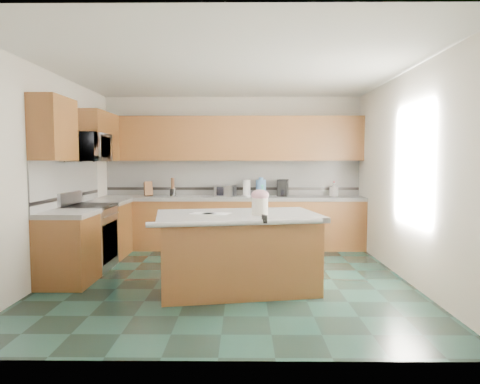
{
  "coord_description": "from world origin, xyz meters",
  "views": [
    {
      "loc": [
        0.2,
        -5.5,
        1.55
      ],
      "look_at": [
        0.15,
        0.35,
        1.12
      ],
      "focal_mm": 32.0,
      "sensor_mm": 36.0,
      "label": 1
    }
  ],
  "objects_px": {
    "island_base": "(238,254)",
    "coffee_maker": "(283,188)",
    "island_top": "(238,216)",
    "toaster_oven": "(225,191)",
    "treat_jar": "(260,206)",
    "knife_block": "(148,189)",
    "soap_bottle_island": "(262,198)"
  },
  "relations": [
    {
      "from": "island_base",
      "to": "coffee_maker",
      "type": "height_order",
      "value": "coffee_maker"
    },
    {
      "from": "island_base",
      "to": "knife_block",
      "type": "distance_m",
      "value": 3.03
    },
    {
      "from": "island_top",
      "to": "treat_jar",
      "type": "height_order",
      "value": "treat_jar"
    },
    {
      "from": "toaster_oven",
      "to": "soap_bottle_island",
      "type": "bearing_deg",
      "value": -56.64
    },
    {
      "from": "treat_jar",
      "to": "island_base",
      "type": "bearing_deg",
      "value": 163.41
    },
    {
      "from": "island_top",
      "to": "treat_jar",
      "type": "relative_size",
      "value": 9.57
    },
    {
      "from": "island_base",
      "to": "coffee_maker",
      "type": "relative_size",
      "value": 6.08
    },
    {
      "from": "treat_jar",
      "to": "toaster_oven",
      "type": "xyz_separation_m",
      "value": [
        -0.52,
        2.61,
        -0.0
      ]
    },
    {
      "from": "island_top",
      "to": "soap_bottle_island",
      "type": "distance_m",
      "value": 0.47
    },
    {
      "from": "treat_jar",
      "to": "knife_block",
      "type": "bearing_deg",
      "value": 135.22
    },
    {
      "from": "soap_bottle_island",
      "to": "knife_block",
      "type": "height_order",
      "value": "soap_bottle_island"
    },
    {
      "from": "island_base",
      "to": "toaster_oven",
      "type": "bearing_deg",
      "value": 85.88
    },
    {
      "from": "treat_jar",
      "to": "toaster_oven",
      "type": "bearing_deg",
      "value": 110.54
    },
    {
      "from": "island_top",
      "to": "treat_jar",
      "type": "xyz_separation_m",
      "value": [
        0.26,
        -0.13,
        0.13
      ]
    },
    {
      "from": "island_base",
      "to": "island_top",
      "type": "height_order",
      "value": "island_top"
    },
    {
      "from": "coffee_maker",
      "to": "toaster_oven",
      "type": "bearing_deg",
      "value": -162.61
    },
    {
      "from": "island_top",
      "to": "toaster_oven",
      "type": "relative_size",
      "value": 5.62
    },
    {
      "from": "island_top",
      "to": "toaster_oven",
      "type": "xyz_separation_m",
      "value": [
        -0.25,
        2.48,
        0.13
      ]
    },
    {
      "from": "island_top",
      "to": "toaster_oven",
      "type": "height_order",
      "value": "toaster_oven"
    },
    {
      "from": "treat_jar",
      "to": "soap_bottle_island",
      "type": "relative_size",
      "value": 0.61
    },
    {
      "from": "toaster_oven",
      "to": "coffee_maker",
      "type": "height_order",
      "value": "coffee_maker"
    },
    {
      "from": "island_base",
      "to": "soap_bottle_island",
      "type": "height_order",
      "value": "soap_bottle_island"
    },
    {
      "from": "soap_bottle_island",
      "to": "knife_block",
      "type": "relative_size",
      "value": 1.29
    },
    {
      "from": "soap_bottle_island",
      "to": "island_top",
      "type": "bearing_deg",
      "value": -116.67
    },
    {
      "from": "coffee_maker",
      "to": "island_top",
      "type": "bearing_deg",
      "value": -91.33
    },
    {
      "from": "coffee_maker",
      "to": "treat_jar",
      "type": "bearing_deg",
      "value": -85.17
    },
    {
      "from": "soap_bottle_island",
      "to": "coffee_maker",
      "type": "xyz_separation_m",
      "value": [
        0.46,
        2.21,
        -0.01
      ]
    },
    {
      "from": "island_base",
      "to": "soap_bottle_island",
      "type": "bearing_deg",
      "value": 34.36
    },
    {
      "from": "island_base",
      "to": "treat_jar",
      "type": "relative_size",
      "value": 9.06
    },
    {
      "from": "island_base",
      "to": "treat_jar",
      "type": "xyz_separation_m",
      "value": [
        0.26,
        -0.13,
        0.59
      ]
    },
    {
      "from": "treat_jar",
      "to": "knife_block",
      "type": "relative_size",
      "value": 0.79
    },
    {
      "from": "knife_block",
      "to": "coffee_maker",
      "type": "relative_size",
      "value": 0.85
    }
  ]
}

